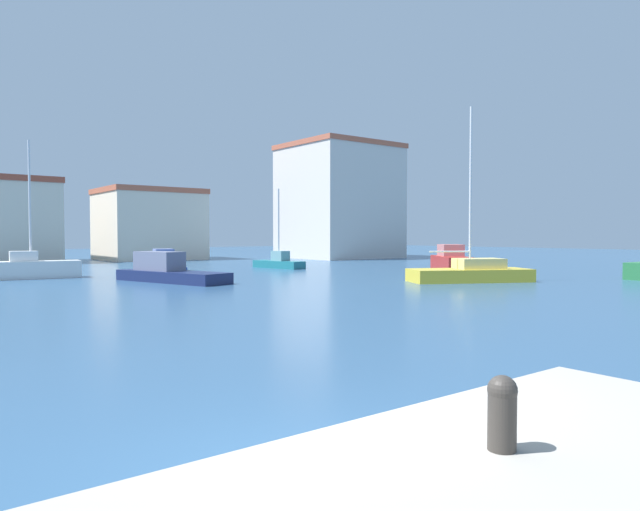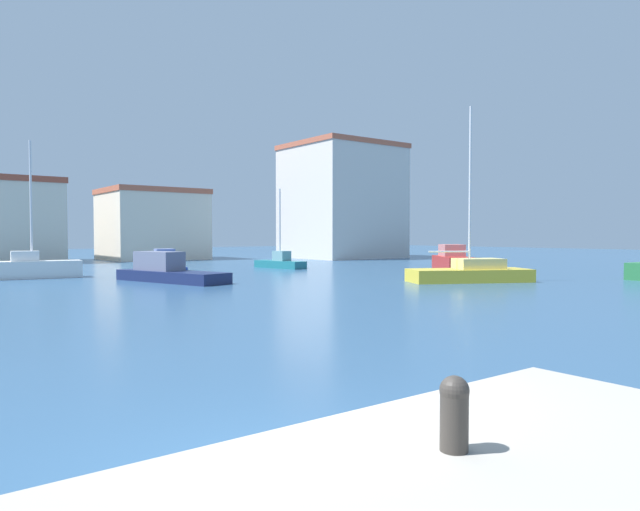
{
  "view_description": "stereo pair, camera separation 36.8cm",
  "coord_description": "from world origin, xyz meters",
  "px_view_note": "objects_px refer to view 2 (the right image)",
  "views": [
    {
      "loc": [
        -3.23,
        -4.52,
        2.41
      ],
      "look_at": [
        17.21,
        22.06,
        1.21
      ],
      "focal_mm": 32.28,
      "sensor_mm": 36.0,
      "label": 1
    },
    {
      "loc": [
        -2.94,
        -4.75,
        2.41
      ],
      "look_at": [
        17.21,
        22.06,
        1.21
      ],
      "focal_mm": 32.28,
      "sensor_mm": 36.0,
      "label": 2
    }
  ],
  "objects_px": {
    "motorboat_red_mid_harbor": "(452,261)",
    "sailboat_teal_near_pier": "(280,262)",
    "sailboat_yellow_behind_lamppost": "(471,272)",
    "motorboat_blue_distant_north": "(165,266)",
    "mooring_bollard": "(454,410)",
    "sailboat_white_far_left": "(31,268)",
    "motorboat_navy_distant_east": "(168,271)"
  },
  "relations": [
    {
      "from": "motorboat_red_mid_harbor",
      "to": "sailboat_teal_near_pier",
      "type": "bearing_deg",
      "value": 128.12
    },
    {
      "from": "sailboat_yellow_behind_lamppost",
      "to": "motorboat_blue_distant_north",
      "type": "bearing_deg",
      "value": 122.71
    },
    {
      "from": "mooring_bollard",
      "to": "sailboat_yellow_behind_lamppost",
      "type": "relative_size",
      "value": 0.06
    },
    {
      "from": "sailboat_teal_near_pier",
      "to": "sailboat_white_far_left",
      "type": "bearing_deg",
      "value": -179.68
    },
    {
      "from": "sailboat_yellow_behind_lamppost",
      "to": "motorboat_red_mid_harbor",
      "type": "relative_size",
      "value": 1.78
    },
    {
      "from": "sailboat_yellow_behind_lamppost",
      "to": "motorboat_navy_distant_east",
      "type": "xyz_separation_m",
      "value": [
        -12.39,
        9.56,
        0.04
      ]
    },
    {
      "from": "sailboat_yellow_behind_lamppost",
      "to": "motorboat_blue_distant_north",
      "type": "xyz_separation_m",
      "value": [
        -10.07,
        15.68,
        -0.03
      ]
    },
    {
      "from": "sailboat_teal_near_pier",
      "to": "mooring_bollard",
      "type": "bearing_deg",
      "value": -121.21
    },
    {
      "from": "sailboat_white_far_left",
      "to": "sailboat_yellow_behind_lamppost",
      "type": "bearing_deg",
      "value": -42.4
    },
    {
      "from": "motorboat_blue_distant_north",
      "to": "sailboat_teal_near_pier",
      "type": "bearing_deg",
      "value": 3.21
    },
    {
      "from": "sailboat_white_far_left",
      "to": "motorboat_blue_distant_north",
      "type": "distance_m",
      "value": 7.56
    },
    {
      "from": "sailboat_white_far_left",
      "to": "sailboat_teal_near_pier",
      "type": "distance_m",
      "value": 16.45
    },
    {
      "from": "motorboat_navy_distant_east",
      "to": "sailboat_white_far_left",
      "type": "bearing_deg",
      "value": 128.66
    },
    {
      "from": "sailboat_white_far_left",
      "to": "sailboat_teal_near_pier",
      "type": "bearing_deg",
      "value": 0.32
    },
    {
      "from": "motorboat_red_mid_harbor",
      "to": "sailboat_white_far_left",
      "type": "height_order",
      "value": "sailboat_white_far_left"
    },
    {
      "from": "sailboat_yellow_behind_lamppost",
      "to": "sailboat_white_far_left",
      "type": "bearing_deg",
      "value": 137.6
    },
    {
      "from": "mooring_bollard",
      "to": "sailboat_yellow_behind_lamppost",
      "type": "distance_m",
      "value": 26.56
    },
    {
      "from": "mooring_bollard",
      "to": "motorboat_navy_distant_east",
      "type": "xyz_separation_m",
      "value": [
        8.5,
        25.94,
        -0.71
      ]
    },
    {
      "from": "mooring_bollard",
      "to": "sailboat_teal_near_pier",
      "type": "distance_m",
      "value": 38.07
    },
    {
      "from": "sailboat_white_far_left",
      "to": "sailboat_teal_near_pier",
      "type": "height_order",
      "value": "sailboat_white_far_left"
    },
    {
      "from": "sailboat_yellow_behind_lamppost",
      "to": "motorboat_navy_distant_east",
      "type": "relative_size",
      "value": 1.25
    },
    {
      "from": "sailboat_white_far_left",
      "to": "sailboat_teal_near_pier",
      "type": "xyz_separation_m",
      "value": [
        16.45,
        0.09,
        -0.15
      ]
    },
    {
      "from": "mooring_bollard",
      "to": "motorboat_navy_distant_east",
      "type": "height_order",
      "value": "motorboat_navy_distant_east"
    },
    {
      "from": "mooring_bollard",
      "to": "motorboat_blue_distant_north",
      "type": "bearing_deg",
      "value": 71.34
    },
    {
      "from": "motorboat_blue_distant_north",
      "to": "sailboat_white_far_left",
      "type": "bearing_deg",
      "value": 176.91
    },
    {
      "from": "sailboat_yellow_behind_lamppost",
      "to": "sailboat_teal_near_pier",
      "type": "distance_m",
      "value": 16.22
    },
    {
      "from": "motorboat_red_mid_harbor",
      "to": "motorboat_navy_distant_east",
      "type": "bearing_deg",
      "value": 170.98
    },
    {
      "from": "motorboat_navy_distant_east",
      "to": "motorboat_blue_distant_north",
      "type": "height_order",
      "value": "motorboat_navy_distant_east"
    },
    {
      "from": "mooring_bollard",
      "to": "motorboat_blue_distant_north",
      "type": "xyz_separation_m",
      "value": [
        10.83,
        32.06,
        -0.77
      ]
    },
    {
      "from": "sailboat_yellow_behind_lamppost",
      "to": "motorboat_blue_distant_north",
      "type": "height_order",
      "value": "sailboat_yellow_behind_lamppost"
    },
    {
      "from": "motorboat_red_mid_harbor",
      "to": "motorboat_blue_distant_north",
      "type": "bearing_deg",
      "value": 151.03
    },
    {
      "from": "motorboat_navy_distant_east",
      "to": "motorboat_blue_distant_north",
      "type": "distance_m",
      "value": 6.55
    }
  ]
}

